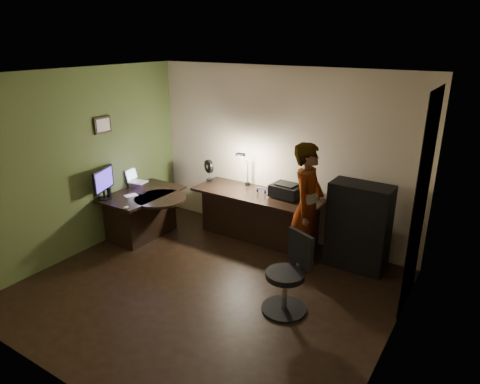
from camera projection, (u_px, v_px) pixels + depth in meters
The scene contains 27 objects.
floor at pixel (206, 290), 5.56m from camera, with size 4.50×4.00×0.01m, color black.
ceiling at pixel (200, 75), 4.63m from camera, with size 4.50×4.00×0.01m, color silver.
wall_back at pixel (281, 155), 6.68m from camera, with size 4.50×0.01×2.70m, color #BFAE8F.
wall_front at pixel (55, 263), 3.51m from camera, with size 4.50×0.01×2.70m, color #BFAE8F.
wall_left at pixel (80, 164), 6.23m from camera, with size 0.01×4.00×2.70m, color #BFAE8F.
wall_right at pixel (398, 237), 3.95m from camera, with size 0.01×4.00×2.70m, color #BFAE8F.
green_wall_overlay at pixel (81, 164), 6.23m from camera, with size 0.00×4.00×2.70m, color #4E622F.
arched_doorway at pixel (421, 203), 4.89m from camera, with size 0.01×0.90×2.60m, color black.
french_door at pixel (375, 293), 3.63m from camera, with size 0.02×0.92×2.10m, color white.
framed_picture at pixel (102, 125), 6.40m from camera, with size 0.04×0.30×0.25m, color black.
desk_left at pixel (143, 214), 6.95m from camera, with size 0.79×1.29×0.75m, color black.
desk_right at pixel (256, 217), 6.82m from camera, with size 2.09×0.73×0.78m, color black.
cabinet at pixel (358, 227), 5.92m from camera, with size 0.83×0.41×1.24m, color black.
laptop_stand at pixel (137, 185), 7.08m from camera, with size 0.22×0.18×0.09m, color silver.
laptop at pixel (137, 176), 7.01m from camera, with size 0.30×0.28×0.21m, color silver.
monitor at pixel (103, 188), 6.52m from camera, with size 0.11×0.54×0.36m, color black.
mouse at pixel (126, 207), 6.20m from camera, with size 0.06×0.09×0.04m, color silver.
phone at pixel (143, 193), 6.81m from camera, with size 0.06×0.12×0.01m, color black.
pen at pixel (167, 200), 6.51m from camera, with size 0.01×0.16×0.01m, color black.
speaker at pixel (109, 192), 6.61m from camera, with size 0.07×0.07×0.17m, color black.
notepad at pixel (131, 196), 6.70m from camera, with size 0.14×0.19×0.01m, color silver.
desk_fan at pixel (209, 170), 7.21m from camera, with size 0.23×0.12×0.35m, color black.
headphones at pixel (261, 190), 6.66m from camera, with size 0.17×0.07×0.08m, color #10188E.
printer at pixel (287, 190), 6.49m from camera, with size 0.46×0.36×0.20m, color black.
desk_lamp at pixel (248, 167), 6.88m from camera, with size 0.15×0.28×0.63m, color black.
office_chair at pixel (285, 275), 4.98m from camera, with size 0.54×0.54×0.97m, color black.
person at pixel (307, 208), 5.82m from camera, with size 0.65×0.43×1.81m, color #D8A88C.
Camera 1 is at (2.95, -3.79, 3.10)m, focal length 32.00 mm.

